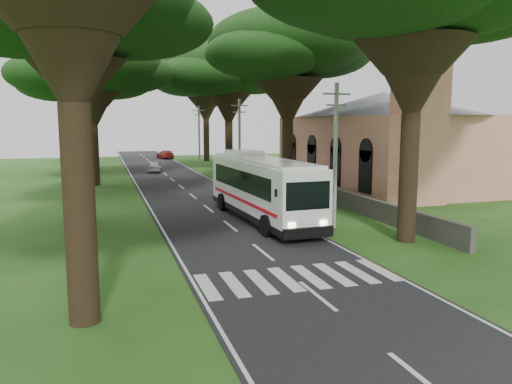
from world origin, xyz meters
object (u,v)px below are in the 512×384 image
Objects in this scene: distant_car_c at (165,154)px; distant_car_a at (155,167)px; pole_near at (335,153)px; coach_bus at (262,187)px; pole_mid at (239,141)px; pedestrian at (74,235)px; church at (382,133)px; pole_far at (199,135)px.

distant_car_a is at bearing 69.52° from distant_car_c.
pole_near reaches higher than distant_car_a.
coach_bus is 31.45m from distant_car_a.
pedestrian is (-13.70, -21.08, -3.42)m from pole_mid.
pole_mid is 17.18m from coach_bus.
coach_bus is at bearing -100.92° from pole_mid.
church is 1.87× the size of coach_bus.
pole_near is 1.00× the size of pole_far.
pole_mid reaches higher than coach_bus.
pole_far is at bearing 88.32° from distant_car_c.
coach_bus is 2.77× the size of distant_car_c.
pole_far is at bearing -21.12° from pedestrian.
pole_near is (-12.36, -15.55, -0.73)m from church.
church is at bearing -19.81° from pole_mid.
distant_car_a is (-6.37, -5.47, -3.52)m from pole_far.
pole_near is 2.15× the size of distant_car_a.
pedestrian is at bearing -108.44° from pole_far.
pedestrian is at bearing -175.50° from pole_near.
church is 20.05m from coach_bus.
pole_far is 1.73× the size of distant_car_c.
pole_far is at bearing 116.82° from church.
pole_mid is (-12.36, 4.45, -0.73)m from church.
pole_mid is at bearing -90.00° from pole_far.
coach_bus is (-15.59, -12.28, -2.89)m from church.
pole_near is 5.30× the size of pedestrian.
distant_car_c is at bearing 86.58° from coach_bus.
coach_bus is at bearing 105.05° from distant_car_a.
pole_far is 43.44m from pedestrian.
distant_car_c is (-14.86, 40.75, -4.21)m from church.
distant_car_c is at bearing 93.94° from pole_mid.
church reaches higher than distant_car_a.
distant_car_c is at bearing -90.78° from distant_car_a.
church is at bearing 143.92° from distant_car_a.
coach_bus is 53.05m from distant_car_c.
pole_mid is (0.00, 20.00, 0.00)m from pole_near.
pole_mid is 5.30× the size of pedestrian.
church is 6.44× the size of distant_car_a.
church reaches higher than pole_near.
distant_car_a is at bearing -139.37° from pole_far.
pole_far is 36.94m from coach_bus.
pole_near is at bearing 109.76° from distant_car_a.
coach_bus is at bearing -141.78° from church.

